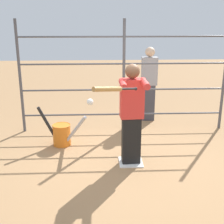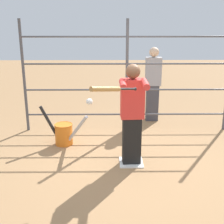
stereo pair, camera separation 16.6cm
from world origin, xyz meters
TOP-DOWN VIEW (x-y plane):
  - ground_plane at (0.00, 0.00)m, footprint 24.00×24.00m
  - home_plate at (0.00, 0.00)m, footprint 0.40×0.40m
  - fence_backstop at (0.00, -1.60)m, footprint 4.37×0.06m
  - batter at (0.00, 0.02)m, footprint 0.44×0.59m
  - baseball_bat_swinging at (0.37, 0.84)m, footprint 0.65×0.68m
  - softball_in_flight at (0.66, 0.48)m, footprint 0.10×0.10m
  - bat_bucket at (1.26, -0.81)m, footprint 0.96×0.61m
  - bystander_behind_fence at (-0.64, -2.23)m, footprint 0.36×0.22m

SIDE VIEW (x-z plane):
  - ground_plane at x=0.00m, z-range 0.00..0.00m
  - home_plate at x=0.00m, z-range 0.00..0.02m
  - bat_bucket at x=1.26m, z-range -0.17..0.63m
  - bystander_behind_fence at x=-0.64m, z-range 0.04..1.76m
  - batter at x=0.00m, z-range 0.07..1.78m
  - fence_backstop at x=0.00m, z-range 0.00..2.36m
  - softball_in_flight at x=0.66m, z-range 1.19..1.29m
  - baseball_bat_swinging at x=0.37m, z-range 1.41..1.62m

